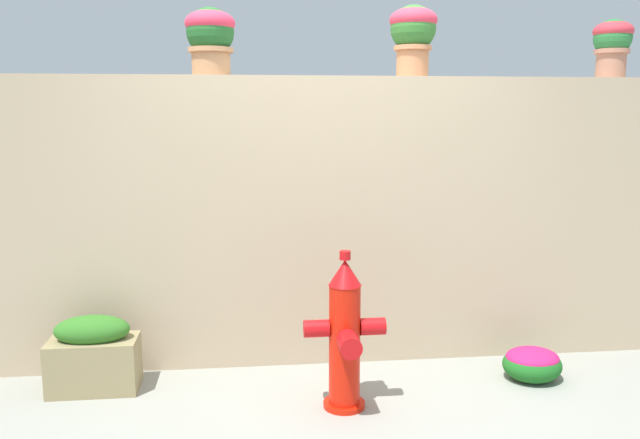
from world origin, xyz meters
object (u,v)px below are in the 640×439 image
potted_plant_1 (210,36)px  flower_bush_left (532,363)px  potted_plant_2 (413,32)px  potted_plant_3 (612,42)px  fire_hydrant (345,337)px  planter_box (93,355)px

potted_plant_1 → flower_bush_left: size_ratio=1.15×
potted_plant_2 → potted_plant_1: bearing=-179.9°
potted_plant_1 → potted_plant_2: potted_plant_2 is taller
potted_plant_3 → flower_bush_left: 2.27m
fire_hydrant → potted_plant_3: bearing=23.4°
potted_plant_1 → potted_plant_3: (2.75, -0.01, -0.01)m
planter_box → potted_plant_3: bearing=7.4°
potted_plant_1 → fire_hydrant: potted_plant_1 is taller
potted_plant_2 → potted_plant_3: size_ratio=1.17×
potted_plant_1 → fire_hydrant: size_ratio=0.47×
potted_plant_2 → potted_plant_3: (1.41, -0.01, -0.05)m
potted_plant_1 → flower_bush_left: (2.01, -0.61, -2.07)m
potted_plant_3 → flower_bush_left: (-0.74, -0.60, -2.06)m
fire_hydrant → potted_plant_1: bearing=131.0°
fire_hydrant → planter_box: fire_hydrant is taller
planter_box → potted_plant_2: bearing=12.6°
potted_plant_1 → potted_plant_2: 1.34m
potted_plant_3 → flower_bush_left: size_ratio=1.07×
potted_plant_2 → fire_hydrant: bearing=-123.7°
flower_bush_left → planter_box: (-2.75, 0.15, 0.12)m
fire_hydrant → flower_bush_left: bearing=11.9°
potted_plant_1 → potted_plant_2: bearing=0.1°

